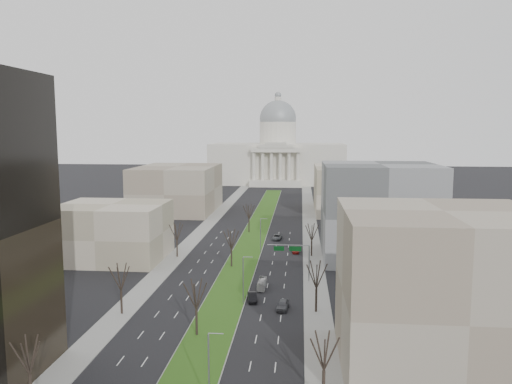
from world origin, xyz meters
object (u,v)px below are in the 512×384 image
Objects in this scene: box_van at (262,284)px; car_grey_far at (277,237)px; car_grey_near at (283,305)px; car_red at (295,250)px; car_black at (252,297)px.

car_grey_far is at bearing 89.71° from box_van.
car_grey_near is 1.11× the size of car_red.
car_red is (1.75, 42.25, -0.19)m from car_grey_near.
box_van is (1.26, 7.91, 0.12)m from car_black.
car_grey_far is 0.84× the size of box_van.
car_grey_near is 0.89× the size of car_grey_far.
car_grey_far is (2.19, 53.86, -0.03)m from car_black.
car_grey_near is 0.74× the size of box_van.
car_grey_far is at bearing 105.75° from car_red.
car_red is 0.80× the size of car_grey_far.
car_red is at bearing 68.94° from car_black.
car_black is (-6.02, 3.94, -0.04)m from car_grey_near.
car_black is at bearing -86.15° from car_grey_far.
box_van is at bearing 71.35° from car_black.
car_red is at bearing 94.35° from car_grey_near.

